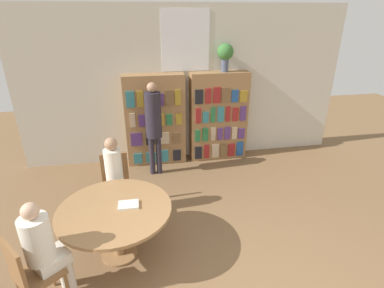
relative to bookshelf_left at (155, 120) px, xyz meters
The scene contains 11 objects.
wall_back 0.91m from the bookshelf_left, 16.94° to the left, with size 6.40×0.07×3.00m.
bookshelf_left is the anchor object (origin of this frame).
bookshelf_right 1.28m from the bookshelf_left, ahead, with size 1.15×0.34×1.79m.
flower_vase 1.84m from the bookshelf_left, ahead, with size 0.31×0.31×0.52m.
reading_table 2.65m from the bookshelf_left, 104.56° to the right, with size 1.35×1.35×0.71m.
chair_near_camera 3.52m from the bookshelf_left, 114.42° to the right, with size 0.56×0.56×0.91m.
chair_left_side 1.74m from the bookshelf_left, 115.08° to the right, with size 0.42×0.42×0.91m.
seated_reader_left 1.87m from the bookshelf_left, 112.40° to the right, with size 0.26×0.37×1.25m.
seated_reader_right 3.35m from the bookshelf_left, 113.06° to the right, with size 0.42×0.42×1.24m.
librarian_standing 0.53m from the bookshelf_left, 96.35° to the right, with size 0.29×0.56×1.75m.
open_book_on_table 2.59m from the bookshelf_left, 101.10° to the right, with size 0.24×0.18×0.03m.
Camera 1 is at (-0.91, -1.79, 2.83)m, focal length 28.00 mm.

